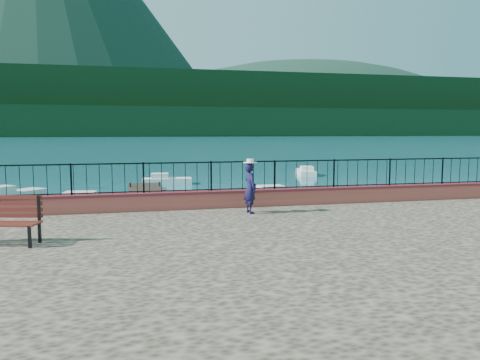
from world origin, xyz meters
name	(u,v)px	position (x,y,z in m)	size (l,w,h in m)	color
ground	(248,275)	(0.00, 0.00, 0.00)	(2000.00, 2000.00, 0.00)	#19596B
parapet	(220,199)	(0.00, 3.70, 1.49)	(28.00, 0.46, 0.58)	#CA4B49
railing	(220,176)	(0.00, 3.70, 2.25)	(27.00, 0.05, 0.95)	black
dock	(149,203)	(-2.00, 12.00, 0.15)	(2.00, 16.00, 0.30)	#2D231C
far_forest	(132,122)	(0.00, 300.00, 9.00)	(900.00, 60.00, 18.00)	black
foothills	(131,106)	(0.00, 360.00, 22.00)	(900.00, 120.00, 44.00)	black
companion_hill	(305,133)	(220.00, 560.00, 0.00)	(448.00, 384.00, 180.00)	#142D23
person	(250,188)	(0.71, 2.45, 1.99)	(0.58, 0.38, 1.58)	#141134
hat	(250,161)	(0.71, 2.45, 2.84)	(0.44, 0.44, 0.12)	white
boat_0	(93,199)	(-4.70, 12.36, 0.40)	(4.24, 1.30, 0.80)	silver
boat_1	(242,203)	(2.12, 9.35, 0.40)	(3.43, 1.30, 0.80)	silver
boat_2	(281,192)	(5.18, 12.79, 0.40)	(3.85, 1.30, 0.80)	silver
boat_3	(9,192)	(-9.38, 16.25, 0.40)	(3.98, 1.30, 0.80)	silver
boat_4	(167,178)	(-0.33, 21.55, 0.40)	(3.42, 1.30, 0.80)	silver
boat_5	(306,170)	(11.79, 25.83, 0.40)	(4.03, 1.30, 0.80)	silver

